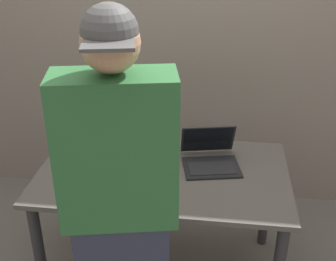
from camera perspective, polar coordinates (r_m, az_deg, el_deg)
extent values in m
cube|color=#56514C|center=(2.42, -0.62, -5.55)|extent=(1.36, 0.80, 0.03)
cylinder|color=#2D2D30|center=(2.53, -16.29, -15.48)|extent=(0.06, 0.06, 0.70)
cylinder|color=#2D2D30|center=(3.03, -11.51, -7.03)|extent=(0.06, 0.06, 0.70)
cylinder|color=#2D2D30|center=(2.91, 12.71, -8.72)|extent=(0.06, 0.06, 0.70)
cube|color=black|center=(2.44, 5.67, -4.80)|extent=(0.35, 0.29, 0.01)
cube|color=#232326|center=(2.42, 5.75, -4.86)|extent=(0.28, 0.19, 0.00)
cube|color=black|center=(2.52, 5.20, -1.10)|extent=(0.31, 0.14, 0.19)
cube|color=black|center=(2.52, 5.21, -1.14)|extent=(0.29, 0.12, 0.17)
cylinder|color=#333333|center=(2.40, -4.98, -3.15)|extent=(0.07, 0.07, 0.17)
cone|color=#333333|center=(2.35, -5.07, -1.06)|extent=(0.07, 0.07, 0.02)
cylinder|color=#333333|center=(2.33, -5.12, 0.03)|extent=(0.03, 0.03, 0.08)
cylinder|color=#BFB74C|center=(2.31, -5.17, 1.02)|extent=(0.03, 0.03, 0.01)
cylinder|color=#BED68B|center=(2.39, -4.99, -2.97)|extent=(0.07, 0.07, 0.06)
cylinder|color=brown|center=(2.50, -2.29, -1.54)|extent=(0.06, 0.06, 0.19)
cone|color=brown|center=(2.46, -2.33, 0.58)|extent=(0.06, 0.06, 0.02)
cylinder|color=brown|center=(2.43, -2.36, 1.73)|extent=(0.03, 0.03, 0.09)
cylinder|color=#BFB74C|center=(2.41, -2.38, 2.81)|extent=(0.03, 0.03, 0.01)
cylinder|color=#9BAAAB|center=(2.50, -2.29, -1.35)|extent=(0.06, 0.06, 0.06)
cylinder|color=#472B14|center=(2.41, -1.47, -3.04)|extent=(0.06, 0.06, 0.17)
cone|color=#472B14|center=(2.36, -1.50, -1.04)|extent=(0.06, 0.06, 0.02)
cylinder|color=#472B14|center=(2.34, -1.51, 0.02)|extent=(0.03, 0.03, 0.08)
cylinder|color=#BFB74C|center=(2.32, -1.52, 0.98)|extent=(0.03, 0.03, 0.01)
cylinder|color=#CCD067|center=(2.40, -1.47, -2.87)|extent=(0.07, 0.07, 0.06)
cylinder|color=#1E5123|center=(2.51, -5.68, -1.59)|extent=(0.07, 0.07, 0.18)
cone|color=#1E5123|center=(2.47, -5.78, 0.50)|extent=(0.07, 0.07, 0.03)
cylinder|color=#1E5123|center=(2.44, -5.84, 1.64)|extent=(0.03, 0.03, 0.08)
cylinder|color=#BFB74C|center=(2.42, -5.89, 2.66)|extent=(0.04, 0.04, 0.01)
cylinder|color=silver|center=(2.51, -5.68, -1.41)|extent=(0.07, 0.07, 0.06)
cube|color=#2D6B38|center=(1.65, -6.67, -2.74)|extent=(0.48, 0.28, 0.61)
sphere|color=tan|center=(1.49, -7.52, 11.19)|extent=(0.21, 0.21, 0.21)
sphere|color=#4C4C4C|center=(1.48, -7.60, 12.53)|extent=(0.19, 0.19, 0.19)
cube|color=#4C4C4C|center=(1.37, -7.79, 10.89)|extent=(0.18, 0.14, 0.01)
cube|color=gray|center=(3.06, 1.76, 13.44)|extent=(6.00, 0.10, 2.60)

